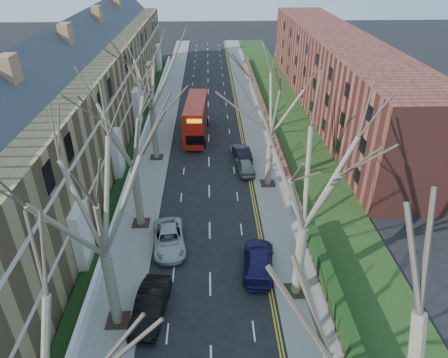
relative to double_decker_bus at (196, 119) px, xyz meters
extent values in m
cube|color=slate|center=(-4.53, 5.02, -2.02)|extent=(3.00, 102.00, 0.12)
cube|color=slate|center=(7.47, 5.02, -2.02)|extent=(3.00, 102.00, 0.12)
cube|color=olive|center=(-12.33, -2.98, 2.92)|extent=(9.00, 78.00, 10.00)
cube|color=#33363E|center=(-12.33, -2.98, 8.92)|extent=(4.67, 78.00, 4.67)
cube|color=silver|center=(-7.88, -2.98, 1.42)|extent=(0.12, 78.00, 0.35)
cube|color=silver|center=(-7.88, -2.98, 4.92)|extent=(0.12, 78.00, 0.35)
cube|color=brown|center=(18.97, 9.02, 2.92)|extent=(8.00, 54.00, 10.00)
cube|color=brown|center=(9.17, 9.02, -1.51)|extent=(0.35, 54.00, 0.90)
cube|color=white|center=(-6.18, -2.98, -1.46)|extent=(0.30, 78.00, 1.00)
cube|color=#1F3613|center=(11.97, 5.02, -1.93)|extent=(6.00, 102.00, 0.06)
cylinder|color=#766854|center=(-4.23, -27.98, 0.66)|extent=(0.64, 0.64, 5.25)
cube|color=#2D2116|center=(-4.23, -27.98, -1.95)|extent=(1.40, 1.40, 0.05)
cylinder|color=#766854|center=(-4.23, -17.98, 0.58)|extent=(0.64, 0.64, 5.07)
cube|color=#2D2116|center=(-4.23, -17.98, -1.95)|extent=(1.40, 1.40, 0.05)
cylinder|color=#766854|center=(-4.23, -5.98, 0.66)|extent=(0.60, 0.60, 5.25)
cube|color=#2D2116|center=(-4.23, -5.98, -1.95)|extent=(1.40, 1.40, 0.05)
cylinder|color=#766854|center=(7.17, -25.98, 0.66)|extent=(0.64, 0.64, 5.25)
cube|color=#2D2116|center=(7.17, -25.98, -1.95)|extent=(1.40, 1.40, 0.05)
cylinder|color=#766854|center=(7.17, -11.98, 0.58)|extent=(0.60, 0.60, 5.07)
cube|color=#2D2116|center=(7.17, -11.98, -1.95)|extent=(1.40, 1.40, 0.05)
cube|color=#AD190C|center=(0.00, 0.00, -0.72)|extent=(2.84, 10.19, 2.02)
cube|color=#AD190C|center=(0.00, 0.00, 1.20)|extent=(2.81, 9.68, 1.83)
cube|color=black|center=(0.00, 0.00, -0.31)|extent=(2.81, 9.38, 0.82)
cube|color=black|center=(0.00, 0.00, 1.29)|extent=(2.80, 9.18, 0.82)
imported|color=black|center=(-2.23, -27.49, -1.28)|extent=(2.32, 5.05, 1.61)
imported|color=#ABAAB0|center=(-1.64, -20.90, -1.37)|extent=(2.99, 5.37, 1.42)
imported|color=#1D164D|center=(4.93, -23.61, -1.32)|extent=(2.73, 5.45, 1.52)
imported|color=gray|center=(5.17, -9.31, -1.39)|extent=(2.03, 4.21, 1.39)
imported|color=black|center=(5.04, -6.40, -1.36)|extent=(2.09, 4.51, 1.43)
camera|label=1|loc=(1.66, -45.02, 18.01)|focal=32.00mm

